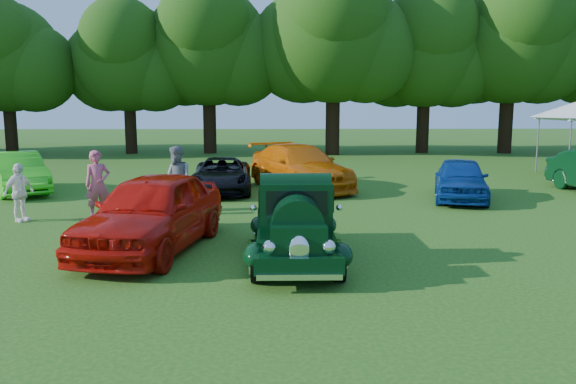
{
  "coord_description": "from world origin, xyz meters",
  "views": [
    {
      "loc": [
        0.7,
        -11.11,
        3.15
      ],
      "look_at": [
        0.99,
        1.89,
        1.1
      ],
      "focal_mm": 35.0,
      "sensor_mm": 36.0,
      "label": 1
    }
  ],
  "objects_px": {
    "back_car_lime": "(17,173)",
    "back_car_blue": "(461,179)",
    "hero_pickup": "(295,226)",
    "back_car_orange": "(300,167)",
    "red_convertible": "(152,212)",
    "spectator_pink": "(98,184)",
    "spectator_grey": "(177,179)",
    "spectator_white": "(19,193)",
    "back_car_black": "(222,175)"
  },
  "relations": [
    {
      "from": "red_convertible",
      "to": "back_car_orange",
      "type": "relative_size",
      "value": 0.88
    },
    {
      "from": "red_convertible",
      "to": "hero_pickup",
      "type": "bearing_deg",
      "value": -4.91
    },
    {
      "from": "spectator_pink",
      "to": "spectator_grey",
      "type": "relative_size",
      "value": 0.97
    },
    {
      "from": "back_car_orange",
      "to": "back_car_black",
      "type": "bearing_deg",
      "value": 171.1
    },
    {
      "from": "back_car_lime",
      "to": "back_car_blue",
      "type": "xyz_separation_m",
      "value": [
        15.31,
        -1.78,
        -0.03
      ]
    },
    {
      "from": "spectator_grey",
      "to": "back_car_orange",
      "type": "bearing_deg",
      "value": 105.49
    },
    {
      "from": "hero_pickup",
      "to": "back_car_orange",
      "type": "height_order",
      "value": "hero_pickup"
    },
    {
      "from": "back_car_blue",
      "to": "back_car_black",
      "type": "bearing_deg",
      "value": -177.11
    },
    {
      "from": "red_convertible",
      "to": "spectator_pink",
      "type": "xyz_separation_m",
      "value": [
        -2.27,
        3.55,
        0.1
      ]
    },
    {
      "from": "hero_pickup",
      "to": "back_car_lime",
      "type": "height_order",
      "value": "hero_pickup"
    },
    {
      "from": "red_convertible",
      "to": "back_car_lime",
      "type": "bearing_deg",
      "value": 140.23
    },
    {
      "from": "hero_pickup",
      "to": "back_car_lime",
      "type": "distance_m",
      "value": 13.11
    },
    {
      "from": "hero_pickup",
      "to": "spectator_grey",
      "type": "bearing_deg",
      "value": 122.05
    },
    {
      "from": "back_car_blue",
      "to": "spectator_white",
      "type": "distance_m",
      "value": 13.4
    },
    {
      "from": "back_car_lime",
      "to": "back_car_blue",
      "type": "relative_size",
      "value": 1.08
    },
    {
      "from": "back_car_orange",
      "to": "hero_pickup",
      "type": "bearing_deg",
      "value": -116.92
    },
    {
      "from": "spectator_grey",
      "to": "spectator_white",
      "type": "xyz_separation_m",
      "value": [
        -4.02,
        -1.27,
        -0.18
      ]
    },
    {
      "from": "spectator_white",
      "to": "spectator_pink",
      "type": "bearing_deg",
      "value": -51.83
    },
    {
      "from": "back_car_lime",
      "to": "spectator_white",
      "type": "bearing_deg",
      "value": -98.3
    },
    {
      "from": "hero_pickup",
      "to": "back_car_blue",
      "type": "height_order",
      "value": "hero_pickup"
    },
    {
      "from": "spectator_white",
      "to": "back_car_black",
      "type": "bearing_deg",
      "value": -20.34
    },
    {
      "from": "back_car_black",
      "to": "spectator_grey",
      "type": "height_order",
      "value": "spectator_grey"
    },
    {
      "from": "spectator_white",
      "to": "hero_pickup",
      "type": "bearing_deg",
      "value": -93.88
    },
    {
      "from": "spectator_grey",
      "to": "spectator_pink",
      "type": "bearing_deg",
      "value": -103.1
    },
    {
      "from": "spectator_white",
      "to": "back_car_blue",
      "type": "bearing_deg",
      "value": -51.57
    },
    {
      "from": "hero_pickup",
      "to": "spectator_white",
      "type": "distance_m",
      "value": 8.3
    },
    {
      "from": "back_car_orange",
      "to": "spectator_pink",
      "type": "xyz_separation_m",
      "value": [
        -5.83,
        -5.26,
        0.12
      ]
    },
    {
      "from": "red_convertible",
      "to": "spectator_white",
      "type": "xyz_separation_m",
      "value": [
        -4.23,
        3.07,
        -0.05
      ]
    },
    {
      "from": "spectator_pink",
      "to": "spectator_white",
      "type": "distance_m",
      "value": 2.02
    },
    {
      "from": "back_car_lime",
      "to": "hero_pickup",
      "type": "bearing_deg",
      "value": -76.02
    },
    {
      "from": "spectator_pink",
      "to": "spectator_white",
      "type": "height_order",
      "value": "spectator_pink"
    },
    {
      "from": "spectator_pink",
      "to": "back_car_orange",
      "type": "bearing_deg",
      "value": 13.32
    },
    {
      "from": "back_car_lime",
      "to": "back_car_black",
      "type": "distance_m",
      "value": 7.26
    },
    {
      "from": "hero_pickup",
      "to": "back_car_orange",
      "type": "distance_m",
      "value": 9.71
    },
    {
      "from": "red_convertible",
      "to": "spectator_pink",
      "type": "relative_size",
      "value": 2.62
    },
    {
      "from": "red_convertible",
      "to": "back_car_orange",
      "type": "height_order",
      "value": "red_convertible"
    },
    {
      "from": "hero_pickup",
      "to": "back_car_orange",
      "type": "bearing_deg",
      "value": 87.03
    },
    {
      "from": "back_car_orange",
      "to": "spectator_grey",
      "type": "distance_m",
      "value": 5.85
    },
    {
      "from": "back_car_lime",
      "to": "red_convertible",
      "type": "bearing_deg",
      "value": -84.01
    },
    {
      "from": "hero_pickup",
      "to": "spectator_grey",
      "type": "height_order",
      "value": "spectator_grey"
    },
    {
      "from": "hero_pickup",
      "to": "spectator_pink",
      "type": "bearing_deg",
      "value": 140.25
    },
    {
      "from": "back_car_black",
      "to": "spectator_pink",
      "type": "height_order",
      "value": "spectator_pink"
    },
    {
      "from": "back_car_lime",
      "to": "spectator_white",
      "type": "relative_size",
      "value": 2.78
    },
    {
      "from": "hero_pickup",
      "to": "spectator_white",
      "type": "xyz_separation_m",
      "value": [
        -7.29,
        3.96,
        0.08
      ]
    },
    {
      "from": "red_convertible",
      "to": "back_car_lime",
      "type": "height_order",
      "value": "red_convertible"
    },
    {
      "from": "red_convertible",
      "to": "back_car_orange",
      "type": "bearing_deg",
      "value": 79.2
    },
    {
      "from": "back_car_orange",
      "to": "back_car_lime",
      "type": "bearing_deg",
      "value": 160.35
    },
    {
      "from": "red_convertible",
      "to": "back_car_blue",
      "type": "bearing_deg",
      "value": 46.75
    },
    {
      "from": "back_car_orange",
      "to": "back_car_blue",
      "type": "xyz_separation_m",
      "value": [
        5.22,
        -2.54,
        -0.13
      ]
    },
    {
      "from": "hero_pickup",
      "to": "spectator_pink",
      "type": "height_order",
      "value": "spectator_pink"
    }
  ]
}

